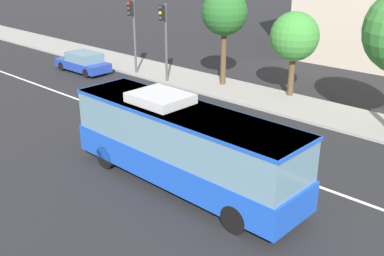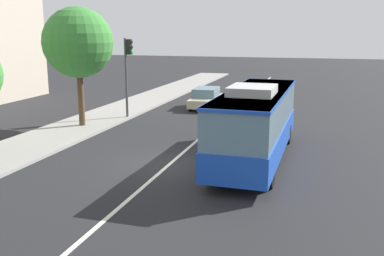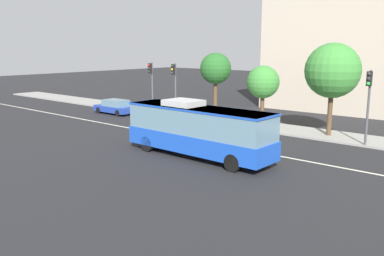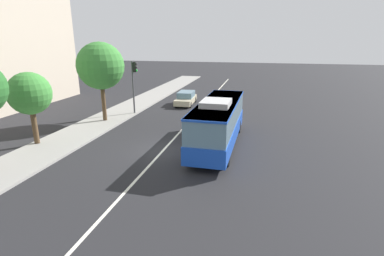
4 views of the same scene
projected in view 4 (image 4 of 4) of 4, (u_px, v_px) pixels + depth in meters
The scene contains 8 objects.
ground_plane at pixel (164, 150), 20.00m from camera, with size 160.00×160.00×0.00m, color black.
sidewalk_kerb at pixel (65, 141), 21.66m from camera, with size 80.00×3.77×0.14m, color gray.
lane_centre_line at pixel (164, 150), 20.00m from camera, with size 76.00×0.16×0.01m, color silver.
transit_bus at pixel (218, 121), 20.40m from camera, with size 10.04×2.67×3.46m.
sedan_beige at pixel (186, 98), 33.79m from camera, with size 4.58×2.01×1.46m.
traffic_light_mid_block at pixel (134, 78), 28.49m from camera, with size 0.33×0.62×5.20m.
street_tree_kerbside_centre at pixel (101, 66), 25.49m from camera, with size 4.06×4.06×7.02m.
street_tree_kerbside_right at pixel (30, 94), 19.93m from camera, with size 2.87×2.87×5.13m.
Camera 4 is at (-17.77, -6.18, 7.20)m, focal length 27.67 mm.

